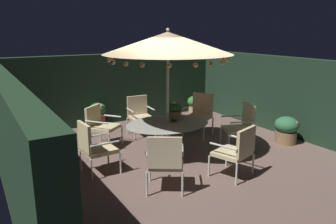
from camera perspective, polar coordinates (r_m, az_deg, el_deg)
ground_plane at (r=7.23m, az=2.00°, el=-7.57°), size 6.83×7.04×0.02m
hedge_backdrop_rear at (r=9.86m, az=-8.68°, el=4.15°), size 6.83×0.30×1.98m
hedge_backdrop_left at (r=5.89m, az=-25.72°, el=-3.80°), size 0.30×7.04×1.98m
hedge_backdrop_right at (r=9.09m, az=19.62°, el=2.66°), size 0.30×7.04×1.98m
patio_dining_table at (r=7.06m, az=-0.03°, el=-2.72°), size 1.83×1.44×0.73m
patio_umbrella at (r=6.77m, az=-0.03°, el=11.73°), size 2.64×2.64×2.68m
centerpiece_planter at (r=7.13m, az=1.00°, el=0.37°), size 0.34×0.34×0.43m
patio_chair_north at (r=6.33m, az=-12.65°, el=-5.61°), size 0.65×0.62×1.01m
patio_chair_northeast at (r=5.50m, az=-0.52°, el=-8.18°), size 0.83×0.82×1.01m
patio_chair_east at (r=6.18m, az=11.80°, el=-6.24°), size 0.80×0.77×0.96m
patio_chair_southeast at (r=7.54m, az=12.51°, el=-2.03°), size 0.74×0.74×1.06m
patio_chair_south at (r=8.50m, az=5.53°, el=0.03°), size 0.82×0.82×1.06m
patio_chair_southwest at (r=8.54m, az=-4.91°, el=-0.17°), size 0.64×0.63×0.99m
patio_chair_west at (r=7.79m, az=-11.57°, el=-1.89°), size 0.87×0.87×0.95m
potted_plant_right_near at (r=8.96m, az=-22.38°, el=-2.42°), size 0.38×0.38×0.57m
potted_plant_left_near at (r=5.50m, az=-19.67°, el=-11.82°), size 0.51×0.51×0.62m
potted_plant_front_corner at (r=10.55m, az=4.77°, el=1.27°), size 0.53×0.52×0.62m
potted_plant_right_far at (r=8.38m, az=19.65°, el=-2.80°), size 0.57×0.57×0.65m
potted_plant_back_left at (r=9.39m, az=-11.94°, el=-0.28°), size 0.46×0.46×0.68m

